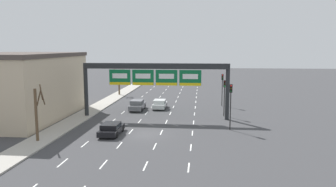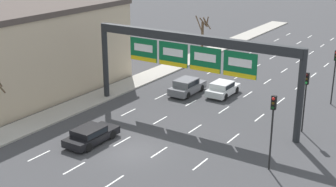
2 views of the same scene
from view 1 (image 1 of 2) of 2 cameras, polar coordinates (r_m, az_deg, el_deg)
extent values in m
plane|color=#3D3D3F|center=(34.39, -4.11, -7.12)|extent=(220.00, 220.00, 0.00)
cube|color=#A8A399|center=(37.24, -18.99, -6.24)|extent=(2.80, 110.00, 0.15)
cube|color=white|center=(27.52, -17.89, -11.41)|extent=(0.12, 2.00, 0.01)
cube|color=white|center=(31.92, -14.26, -8.55)|extent=(0.12, 2.00, 0.01)
cube|color=white|center=(36.48, -11.56, -6.36)|extent=(0.12, 2.00, 0.01)
cube|color=white|center=(41.14, -9.49, -4.66)|extent=(0.12, 2.00, 0.01)
cube|color=white|center=(45.87, -7.84, -3.30)|extent=(0.12, 2.00, 0.01)
cube|color=white|center=(50.66, -6.51, -2.19)|extent=(0.12, 2.00, 0.01)
cube|color=white|center=(55.48, -5.41, -1.28)|extent=(0.12, 2.00, 0.01)
cube|color=white|center=(60.33, -4.49, -0.51)|extent=(0.12, 2.00, 0.01)
cube|color=white|center=(65.20, -3.70, 0.14)|extent=(0.12, 2.00, 0.01)
cube|color=white|center=(70.09, -3.03, 0.71)|extent=(0.12, 2.00, 0.01)
cube|color=white|center=(75.00, -2.44, 1.20)|extent=(0.12, 2.00, 0.01)
cube|color=white|center=(79.92, -1.93, 1.63)|extent=(0.12, 2.00, 0.01)
cube|color=white|center=(26.41, -11.17, -12.01)|extent=(0.12, 2.00, 0.01)
cube|color=white|center=(30.97, -8.45, -8.90)|extent=(0.12, 2.00, 0.01)
cube|color=white|center=(35.65, -6.46, -6.59)|extent=(0.12, 2.00, 0.01)
cube|color=white|center=(40.41, -4.95, -4.81)|extent=(0.12, 2.00, 0.01)
cube|color=white|center=(45.21, -3.77, -3.41)|extent=(0.12, 2.00, 0.01)
cube|color=white|center=(50.06, -2.82, -2.28)|extent=(0.12, 2.00, 0.01)
cube|color=white|center=(54.94, -2.03, -1.34)|extent=(0.12, 2.00, 0.01)
cube|color=white|center=(59.83, -1.38, -0.56)|extent=(0.12, 2.00, 0.01)
cube|color=white|center=(64.74, -0.82, 0.10)|extent=(0.12, 2.00, 0.01)
cube|color=white|center=(69.66, -0.35, 0.67)|extent=(0.12, 2.00, 0.01)
cube|color=white|center=(74.60, 0.07, 1.17)|extent=(0.12, 2.00, 0.01)
cube|color=white|center=(79.54, 0.43, 1.60)|extent=(0.12, 2.00, 0.01)
cube|color=white|center=(25.67, -3.94, -12.46)|extent=(0.12, 2.00, 0.01)
cube|color=white|center=(30.34, -2.32, -9.18)|extent=(0.12, 2.00, 0.01)
cube|color=white|center=(35.11, -1.15, -6.77)|extent=(0.12, 2.00, 0.01)
cube|color=white|center=(39.93, -0.28, -4.94)|extent=(0.12, 2.00, 0.01)
cube|color=white|center=(44.79, 0.41, -3.50)|extent=(0.12, 2.00, 0.01)
cube|color=white|center=(49.68, 0.95, -2.35)|extent=(0.12, 2.00, 0.01)
cube|color=white|center=(54.59, 1.40, -1.40)|extent=(0.12, 2.00, 0.01)
cube|color=white|center=(59.51, 1.78, -0.61)|extent=(0.12, 2.00, 0.01)
cube|color=white|center=(64.44, 2.09, 0.06)|extent=(0.12, 2.00, 0.01)
cube|color=white|center=(69.39, 2.36, 0.64)|extent=(0.12, 2.00, 0.01)
cube|color=white|center=(74.34, 2.60, 1.13)|extent=(0.12, 2.00, 0.01)
cube|color=white|center=(79.30, 2.81, 1.57)|extent=(0.12, 2.00, 0.01)
cube|color=white|center=(25.35, 3.62, -12.74)|extent=(0.12, 2.00, 0.01)
cube|color=white|center=(30.07, 4.00, -9.35)|extent=(0.12, 2.00, 0.01)
cube|color=white|center=(34.87, 4.28, -6.89)|extent=(0.12, 2.00, 0.01)
cube|color=white|center=(39.72, 4.48, -5.03)|extent=(0.12, 2.00, 0.01)
cube|color=white|center=(44.60, 4.64, -3.58)|extent=(0.12, 2.00, 0.01)
cube|color=white|center=(49.51, 4.76, -2.41)|extent=(0.12, 2.00, 0.01)
cube|color=white|center=(54.43, 4.87, -1.45)|extent=(0.12, 2.00, 0.01)
cube|color=white|center=(59.37, 4.95, -0.66)|extent=(0.12, 2.00, 0.01)
cube|color=white|center=(64.32, 5.03, 0.02)|extent=(0.12, 2.00, 0.01)
cube|color=white|center=(69.27, 5.09, 0.60)|extent=(0.12, 2.00, 0.01)
cube|color=white|center=(74.23, 5.14, 1.10)|extent=(0.12, 2.00, 0.01)
cube|color=white|center=(79.19, 5.19, 1.54)|extent=(0.12, 2.00, 0.01)
cylinder|color=#232628|center=(43.66, -14.09, 0.60)|extent=(0.51, 0.51, 7.00)
cylinder|color=#232628|center=(41.19, 10.31, 0.28)|extent=(0.51, 0.51, 7.00)
cube|color=#232628|center=(41.17, -2.28, 4.81)|extent=(18.10, 0.60, 0.70)
cube|color=#0C6033|center=(41.80, -8.38, 2.82)|extent=(2.71, 0.08, 1.94)
cube|color=white|center=(41.74, -8.40, 3.06)|extent=(1.90, 0.02, 0.62)
cube|color=yellow|center=(41.83, -8.37, 1.73)|extent=(2.66, 0.02, 0.35)
cube|color=#0C6033|center=(41.17, -4.38, 2.81)|extent=(2.71, 0.08, 1.94)
cube|color=white|center=(41.11, -4.39, 3.04)|extent=(1.90, 0.02, 0.62)
cube|color=yellow|center=(41.21, -4.38, 1.70)|extent=(2.66, 0.02, 0.35)
cube|color=#0C6033|center=(40.75, -0.27, 2.78)|extent=(2.71, 0.08, 1.94)
cube|color=white|center=(40.69, -0.28, 3.01)|extent=(1.90, 0.02, 0.62)
cube|color=yellow|center=(40.79, -0.27, 1.66)|extent=(2.66, 0.02, 0.35)
cube|color=#0C6033|center=(40.55, 3.90, 2.73)|extent=(2.71, 0.08, 1.94)
cube|color=white|center=(40.48, 3.90, 2.97)|extent=(1.90, 0.02, 0.62)
cube|color=yellow|center=(40.58, 3.89, 1.61)|extent=(2.66, 0.02, 0.35)
cube|color=#C6B293|center=(45.80, -25.14, 0.90)|extent=(12.58, 17.41, 7.77)
cube|color=#4C423D|center=(45.52, -25.45, 6.07)|extent=(12.83, 17.75, 0.50)
cube|color=black|center=(34.71, -9.79, -6.26)|extent=(1.85, 4.32, 0.55)
cube|color=black|center=(34.35, -9.93, -5.53)|extent=(1.70, 2.25, 0.48)
cube|color=black|center=(34.35, -9.93, -5.53)|extent=(1.74, 2.07, 0.35)
cylinder|color=black|center=(36.18, -10.52, -5.93)|extent=(0.22, 0.66, 0.66)
cylinder|color=black|center=(35.75, -7.93, -6.04)|extent=(0.22, 0.66, 0.66)
cylinder|color=black|center=(33.78, -11.76, -6.97)|extent=(0.22, 0.66, 0.66)
cylinder|color=black|center=(33.32, -8.99, -7.11)|extent=(0.22, 0.66, 0.66)
cube|color=silver|center=(48.37, -1.43, -2.03)|extent=(1.81, 3.92, 0.61)
cube|color=silver|center=(48.04, -1.47, -1.41)|extent=(1.67, 2.04, 0.53)
cube|color=black|center=(48.04, -1.47, -1.41)|extent=(1.70, 1.88, 0.38)
cylinder|color=black|center=(49.65, -2.20, -1.98)|extent=(0.22, 0.66, 0.66)
cylinder|color=black|center=(49.45, -0.32, -2.01)|extent=(0.22, 0.66, 0.66)
cylinder|color=black|center=(47.36, -2.59, -2.47)|extent=(0.22, 0.66, 0.66)
cylinder|color=black|center=(47.15, -0.63, -2.51)|extent=(0.22, 0.66, 0.66)
cube|color=slate|center=(47.48, -5.35, -2.21)|extent=(1.79, 4.36, 0.68)
cube|color=slate|center=(47.12, -5.42, -1.50)|extent=(1.64, 2.27, 0.61)
cube|color=black|center=(47.12, -5.42, -1.50)|extent=(1.68, 2.08, 0.44)
cylinder|color=black|center=(48.94, -5.98, -2.16)|extent=(0.22, 0.66, 0.66)
cylinder|color=black|center=(48.64, -4.12, -2.20)|extent=(0.22, 0.66, 0.66)
cylinder|color=black|center=(46.43, -6.64, -2.73)|extent=(0.22, 0.66, 0.66)
cylinder|color=black|center=(46.11, -4.68, -2.78)|extent=(0.22, 0.66, 0.66)
cylinder|color=black|center=(50.88, 9.40, 0.09)|extent=(0.12, 0.12, 4.03)
cube|color=black|center=(50.60, 9.47, 2.85)|extent=(0.30, 0.24, 0.90)
sphere|color=red|center=(50.45, 9.49, 3.18)|extent=(0.20, 0.20, 0.20)
sphere|color=#412F0C|center=(50.47, 9.48, 2.84)|extent=(0.20, 0.20, 0.20)
sphere|color=#0E3515|center=(50.50, 9.47, 2.50)|extent=(0.20, 0.20, 0.20)
cylinder|color=black|center=(43.42, 9.75, -1.42)|extent=(0.12, 0.12, 3.84)
cube|color=black|center=(43.10, 9.83, 1.68)|extent=(0.30, 0.24, 0.90)
sphere|color=#3D0E0C|center=(42.94, 9.85, 2.06)|extent=(0.20, 0.20, 0.20)
sphere|color=#412F0C|center=(42.97, 9.84, 1.66)|extent=(0.20, 0.20, 0.20)
sphere|color=green|center=(43.00, 9.83, 1.27)|extent=(0.20, 0.20, 0.20)
cylinder|color=black|center=(36.32, 10.81, -3.07)|extent=(0.12, 0.12, 4.14)
cube|color=black|center=(35.92, 10.91, 0.88)|extent=(0.30, 0.24, 0.90)
sphere|color=red|center=(35.76, 10.94, 1.33)|extent=(0.20, 0.20, 0.20)
sphere|color=#412F0C|center=(35.79, 10.93, 0.85)|extent=(0.20, 0.20, 0.20)
sphere|color=#0E3515|center=(35.83, 10.92, 0.38)|extent=(0.20, 0.20, 0.20)
cylinder|color=brown|center=(62.06, -8.51, 1.73)|extent=(0.31, 0.31, 4.15)
cylinder|color=brown|center=(61.47, -8.42, 3.64)|extent=(0.86, 0.65, 1.11)
cylinder|color=brown|center=(61.36, -8.83, 3.33)|extent=(1.33, 0.50, 2.06)
cylinder|color=brown|center=(61.74, -8.18, 3.54)|extent=(0.21, 0.96, 1.21)
cylinder|color=brown|center=(62.08, -8.05, 3.67)|extent=(0.87, 1.11, 1.41)
cylinder|color=brown|center=(61.56, -7.98, 3.51)|extent=(0.46, 1.48, 1.68)
cylinder|color=brown|center=(33.38, -21.97, -3.48)|extent=(0.27, 0.27, 5.00)
cylinder|color=brown|center=(33.31, -21.58, -0.74)|extent=(0.79, 0.53, 1.60)
cylinder|color=brown|center=(32.93, -21.00, -0.55)|extent=(0.45, 1.42, 1.75)
cylinder|color=brown|center=(32.95, -21.22, 0.22)|extent=(0.49, 1.18, 1.64)
camera|label=2|loc=(16.50, 62.31, 22.85)|focal=50.00mm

